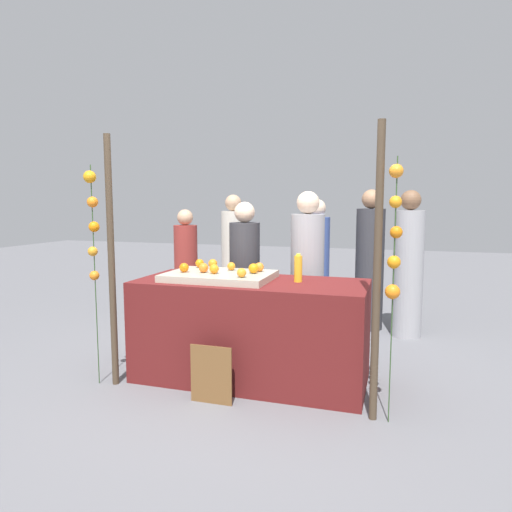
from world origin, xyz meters
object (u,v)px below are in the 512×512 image
(vendor_right, at_px, (307,281))
(orange_1, at_px, (214,269))
(vendor_left, at_px, (245,283))
(stall_counter, at_px, (251,330))
(orange_0, at_px, (259,267))
(chalkboard_sign, at_px, (212,375))
(juice_bottle, at_px, (298,269))

(vendor_right, bearing_deg, orange_1, -127.98)
(vendor_left, height_order, vendor_right, vendor_right)
(vendor_left, relative_size, vendor_right, 0.94)
(stall_counter, bearing_deg, orange_0, 78.54)
(chalkboard_sign, relative_size, vendor_left, 0.30)
(orange_1, relative_size, chalkboard_sign, 0.18)
(juice_bottle, xyz_separation_m, vendor_left, (-0.70, 0.64, -0.27))
(stall_counter, height_order, vendor_left, vendor_left)
(stall_counter, xyz_separation_m, orange_0, (0.03, 0.15, 0.54))
(stall_counter, bearing_deg, juice_bottle, 9.40)
(stall_counter, distance_m, vendor_left, 0.82)
(stall_counter, relative_size, vendor_left, 1.28)
(orange_0, distance_m, chalkboard_sign, 1.06)
(vendor_left, xyz_separation_m, vendor_right, (0.65, 0.05, 0.05))
(chalkboard_sign, distance_m, vendor_left, 1.39)
(orange_0, xyz_separation_m, chalkboard_sign, (-0.17, -0.72, -0.76))
(orange_0, relative_size, juice_bottle, 0.34)
(stall_counter, bearing_deg, chalkboard_sign, -103.54)
(orange_1, xyz_separation_m, juice_bottle, (0.71, 0.15, 0.01))
(stall_counter, height_order, orange_0, orange_0)
(orange_1, bearing_deg, orange_0, 35.12)
(stall_counter, relative_size, chalkboard_sign, 4.22)
(orange_1, bearing_deg, vendor_left, 89.27)
(juice_bottle, relative_size, chalkboard_sign, 0.51)
(chalkboard_sign, bearing_deg, vendor_left, 97.16)
(juice_bottle, bearing_deg, chalkboard_sign, -130.37)
(juice_bottle, bearing_deg, vendor_right, 94.49)
(chalkboard_sign, bearing_deg, orange_1, 109.48)
(orange_0, height_order, orange_1, same)
(orange_0, height_order, chalkboard_sign, orange_0)
(chalkboard_sign, height_order, vendor_left, vendor_left)
(orange_0, height_order, juice_bottle, juice_bottle)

